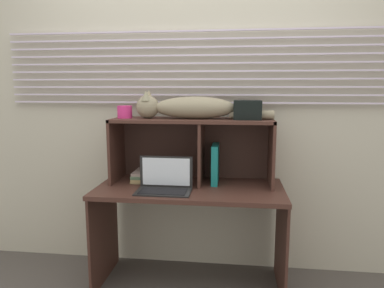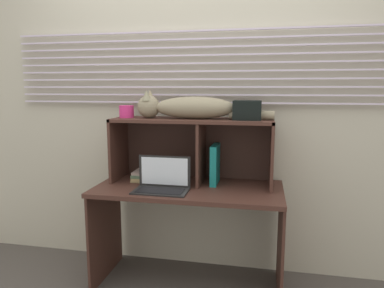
{
  "view_description": "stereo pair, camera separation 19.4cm",
  "coord_description": "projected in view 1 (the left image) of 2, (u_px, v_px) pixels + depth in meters",
  "views": [
    {
      "loc": [
        0.3,
        -2.13,
        1.4
      ],
      "look_at": [
        0.0,
        0.33,
        1.01
      ],
      "focal_mm": 32.93,
      "sensor_mm": 36.0,
      "label": 1
    },
    {
      "loc": [
        0.49,
        -2.1,
        1.4
      ],
      "look_at": [
        0.0,
        0.33,
        1.01
      ],
      "focal_mm": 32.93,
      "sensor_mm": 36.0,
      "label": 2
    }
  ],
  "objects": [
    {
      "name": "book_stack",
      "position": [
        145.0,
        176.0,
        2.59
      ],
      "size": [
        0.16,
        0.23,
        0.07
      ],
      "color": "tan",
      "rests_on": "desk"
    },
    {
      "name": "hutch_shelf_unit",
      "position": [
        194.0,
        139.0,
        2.53
      ],
      "size": [
        1.14,
        0.34,
        0.46
      ],
      "color": "#452820",
      "rests_on": "desk"
    },
    {
      "name": "laptop",
      "position": [
        164.0,
        184.0,
        2.33
      ],
      "size": [
        0.36,
        0.21,
        0.22
      ],
      "color": "black",
      "rests_on": "desk"
    },
    {
      "name": "storage_box",
      "position": [
        247.0,
        110.0,
        2.43
      ],
      "size": [
        0.19,
        0.17,
        0.13
      ],
      "primitive_type": "cube",
      "color": "black",
      "rests_on": "hutch_shelf_unit"
    },
    {
      "name": "back_panel_with_blinds",
      "position": [
        195.0,
        107.0,
        2.69
      ],
      "size": [
        4.4,
        0.08,
        2.5
      ],
      "color": "beige",
      "rests_on": "ground"
    },
    {
      "name": "small_basket",
      "position": [
        125.0,
        112.0,
        2.53
      ],
      "size": [
        0.11,
        0.11,
        0.09
      ],
      "primitive_type": "cylinder",
      "color": "#D9317D",
      "rests_on": "hutch_shelf_unit"
    },
    {
      "name": "cat",
      "position": [
        187.0,
        107.0,
        2.47
      ],
      "size": [
        0.97,
        0.18,
        0.2
      ],
      "color": "gray",
      "rests_on": "hutch_shelf_unit"
    },
    {
      "name": "desk",
      "position": [
        190.0,
        207.0,
        2.46
      ],
      "size": [
        1.29,
        0.61,
        0.73
      ],
      "color": "#452820",
      "rests_on": "ground"
    },
    {
      "name": "binder_upright",
      "position": [
        215.0,
        164.0,
        2.51
      ],
      "size": [
        0.05,
        0.22,
        0.28
      ],
      "primitive_type": "cube",
      "color": "#157674",
      "rests_on": "desk"
    }
  ]
}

